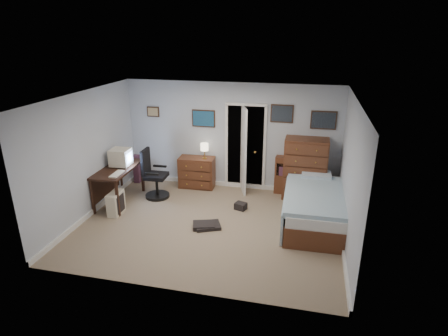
{
  "coord_description": "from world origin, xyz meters",
  "views": [
    {
      "loc": [
        1.73,
        -6.24,
        3.59
      ],
      "look_at": [
        0.23,
        0.3,
        1.1
      ],
      "focal_mm": 30.0,
      "sensor_mm": 36.0,
      "label": 1
    }
  ],
  "objects_px": {
    "computer_desk": "(114,176)",
    "low_dresser": "(197,172)",
    "office_chair": "(154,179)",
    "tall_dresser": "(305,169)",
    "bed": "(315,206)"
  },
  "relations": [
    {
      "from": "computer_desk",
      "to": "office_chair",
      "type": "height_order",
      "value": "office_chair"
    },
    {
      "from": "tall_dresser",
      "to": "bed",
      "type": "xyz_separation_m",
      "value": [
        0.24,
        -1.16,
        -0.35
      ]
    },
    {
      "from": "computer_desk",
      "to": "low_dresser",
      "type": "bearing_deg",
      "value": 36.26
    },
    {
      "from": "computer_desk",
      "to": "tall_dresser",
      "type": "xyz_separation_m",
      "value": [
        4.04,
        1.17,
        0.08
      ]
    },
    {
      "from": "low_dresser",
      "to": "tall_dresser",
      "type": "xyz_separation_m",
      "value": [
        2.53,
        -0.02,
        0.32
      ]
    },
    {
      "from": "tall_dresser",
      "to": "bed",
      "type": "bearing_deg",
      "value": -77.65
    },
    {
      "from": "computer_desk",
      "to": "low_dresser",
      "type": "xyz_separation_m",
      "value": [
        1.51,
        1.19,
        -0.24
      ]
    },
    {
      "from": "office_chair",
      "to": "tall_dresser",
      "type": "distance_m",
      "value": 3.4
    },
    {
      "from": "office_chair",
      "to": "tall_dresser",
      "type": "height_order",
      "value": "tall_dresser"
    },
    {
      "from": "office_chair",
      "to": "low_dresser",
      "type": "height_order",
      "value": "office_chair"
    },
    {
      "from": "tall_dresser",
      "to": "computer_desk",
      "type": "bearing_deg",
      "value": -163.23
    },
    {
      "from": "computer_desk",
      "to": "bed",
      "type": "bearing_deg",
      "value": -1.86
    },
    {
      "from": "low_dresser",
      "to": "bed",
      "type": "height_order",
      "value": "low_dresser"
    },
    {
      "from": "office_chair",
      "to": "tall_dresser",
      "type": "relative_size",
      "value": 0.82
    },
    {
      "from": "computer_desk",
      "to": "office_chair",
      "type": "xyz_separation_m",
      "value": [
        0.74,
        0.42,
        -0.18
      ]
    }
  ]
}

